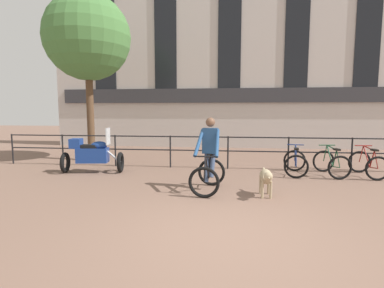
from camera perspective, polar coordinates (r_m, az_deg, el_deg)
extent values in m
plane|color=#7A5B4C|center=(4.73, 6.61, -16.86)|extent=(60.00, 60.00, 0.00)
cylinder|color=black|center=(12.22, -31.01, -0.81)|extent=(0.05, 0.05, 1.05)
cylinder|color=black|center=(11.17, -23.39, -1.02)|extent=(0.05, 0.05, 1.05)
cylinder|color=black|center=(10.35, -14.39, -1.24)|extent=(0.05, 0.05, 1.05)
cylinder|color=black|center=(9.82, -4.15, -1.45)|extent=(0.05, 0.05, 1.05)
cylinder|color=black|center=(9.64, 6.86, -1.63)|extent=(0.05, 0.05, 1.05)
cylinder|color=black|center=(9.82, 17.87, -1.75)|extent=(0.05, 0.05, 1.05)
cylinder|color=black|center=(10.34, 28.12, -1.80)|extent=(0.05, 0.05, 1.05)
cylinder|color=black|center=(9.59, 6.90, 1.30)|extent=(15.00, 0.04, 0.04)
cylinder|color=black|center=(9.64, 6.86, -1.32)|extent=(15.00, 0.04, 0.04)
cube|color=beige|center=(15.66, 7.14, 17.82)|extent=(18.00, 0.60, 9.95)
cube|color=#333338|center=(15.01, 7.02, 9.17)|extent=(17.10, 0.12, 0.70)
cube|color=black|center=(16.68, -16.31, 18.65)|extent=(1.10, 0.06, 5.57)
cube|color=black|center=(15.76, -5.08, 19.61)|extent=(1.10, 0.06, 5.57)
cube|color=black|center=(15.45, 7.17, 19.87)|extent=(1.10, 0.06, 5.57)
cube|color=black|center=(15.76, 19.39, 19.29)|extent=(1.10, 0.06, 5.57)
cube|color=black|center=(16.68, 30.57, 18.04)|extent=(1.10, 0.06, 5.57)
torus|color=black|center=(6.43, 2.28, -7.32)|extent=(0.68, 0.13, 0.68)
torus|color=black|center=(7.49, 3.74, -5.36)|extent=(0.68, 0.13, 0.68)
cylinder|color=black|center=(6.79, 2.91, -4.53)|extent=(0.08, 0.49, 0.60)
cylinder|color=black|center=(7.12, 3.34, -4.30)|extent=(0.06, 0.23, 0.52)
cylinder|color=black|center=(6.85, 3.06, -2.28)|extent=(0.10, 0.66, 0.10)
cylinder|color=black|center=(7.28, 3.48, -5.90)|extent=(0.07, 0.44, 0.08)
cylinder|color=black|center=(7.33, 3.61, -3.79)|extent=(0.05, 0.27, 0.47)
cylinder|color=black|center=(6.47, 2.44, -4.85)|extent=(0.05, 0.23, 0.54)
cylinder|color=black|center=(6.52, 2.60, -2.41)|extent=(0.48, 0.08, 0.03)
cube|color=black|center=(7.17, 3.48, -2.00)|extent=(0.14, 0.25, 0.05)
cube|color=navy|center=(7.13, 3.50, 0.63)|extent=(0.38, 0.25, 0.60)
sphere|color=brown|center=(7.10, 3.52, 4.16)|extent=(0.22, 0.22, 0.22)
cylinder|color=navy|center=(6.84, 1.34, 0.28)|extent=(0.21, 0.72, 0.60)
cylinder|color=navy|center=(6.78, 4.83, 0.20)|extent=(0.08, 0.71, 0.60)
cylinder|color=#384766|center=(7.14, 2.78, -4.48)|extent=(0.11, 0.31, 0.69)
cylinder|color=#384766|center=(7.10, 3.90, -4.05)|extent=(0.17, 0.32, 0.58)
ellipsoid|color=tan|center=(6.74, 13.87, -6.02)|extent=(0.27, 0.56, 0.32)
cylinder|color=tan|center=(6.52, 14.13, -6.24)|extent=(0.18, 0.17, 0.18)
sphere|color=tan|center=(6.36, 14.32, -5.98)|extent=(0.18, 0.18, 0.18)
cone|color=tan|center=(6.28, 14.42, -6.28)|extent=(0.10, 0.11, 0.10)
cylinder|color=tan|center=(7.05, 13.55, -4.94)|extent=(0.06, 0.19, 0.12)
cylinder|color=tan|center=(6.62, 13.25, -8.47)|extent=(0.06, 0.06, 0.37)
cylinder|color=tan|center=(6.64, 14.76, -8.46)|extent=(0.06, 0.06, 0.37)
cylinder|color=tan|center=(6.96, 12.91, -7.72)|extent=(0.06, 0.06, 0.37)
cylinder|color=tan|center=(6.98, 14.35, -7.71)|extent=(0.06, 0.06, 0.37)
torus|color=black|center=(9.29, -13.47, -3.40)|extent=(0.21, 0.63, 0.62)
torus|color=black|center=(9.76, -23.01, -3.28)|extent=(0.21, 0.63, 0.62)
cube|color=navy|center=(9.46, -18.41, -2.04)|extent=(0.96, 0.53, 0.44)
ellipsoid|color=navy|center=(9.37, -17.27, -0.23)|extent=(0.52, 0.39, 0.24)
cube|color=black|center=(9.46, -19.12, -0.41)|extent=(0.60, 0.38, 0.10)
cylinder|color=#B2B2B7|center=(9.31, -14.76, -2.27)|extent=(0.46, 0.13, 0.41)
cube|color=silver|center=(9.27, -15.71, 1.43)|extent=(0.10, 0.44, 0.50)
cube|color=navy|center=(9.56, -21.22, 0.12)|extent=(0.37, 0.40, 0.28)
torus|color=black|center=(9.76, 18.95, -3.00)|extent=(0.66, 0.17, 0.66)
torus|color=black|center=(8.72, 19.23, -4.09)|extent=(0.66, 0.17, 0.66)
cylinder|color=navy|center=(9.32, 19.10, -2.00)|extent=(0.11, 0.46, 0.58)
cylinder|color=navy|center=(9.01, 19.18, -2.49)|extent=(0.07, 0.22, 0.51)
cylinder|color=navy|center=(9.19, 19.18, -0.55)|extent=(0.14, 0.63, 0.10)
cylinder|color=navy|center=(8.93, 19.16, -4.01)|extent=(0.10, 0.42, 0.07)
cylinder|color=navy|center=(8.80, 19.25, -2.53)|extent=(0.06, 0.25, 0.46)
cylinder|color=navy|center=(9.63, 19.03, -1.58)|extent=(0.06, 0.21, 0.52)
cylinder|color=navy|center=(9.50, 19.11, -0.13)|extent=(0.48, 0.11, 0.03)
cube|color=black|center=(8.88, 19.27, -0.87)|extent=(0.16, 0.26, 0.05)
torus|color=black|center=(9.97, 23.76, -3.00)|extent=(0.66, 0.13, 0.66)
torus|color=black|center=(9.03, 26.33, -4.05)|extent=(0.66, 0.13, 0.66)
cylinder|color=#194C2D|center=(9.57, 24.77, -2.02)|extent=(0.08, 0.47, 0.58)
cylinder|color=#194C2D|center=(9.29, 25.54, -2.50)|extent=(0.05, 0.22, 0.51)
cylinder|color=#194C2D|center=(9.45, 25.07, -0.62)|extent=(0.10, 0.63, 0.10)
cylinder|color=#194C2D|center=(9.22, 25.77, -3.98)|extent=(0.07, 0.42, 0.07)
cylinder|color=#194C2D|center=(9.10, 26.09, -2.55)|extent=(0.05, 0.25, 0.46)
cylinder|color=#194C2D|center=(9.85, 24.04, -1.61)|extent=(0.05, 0.21, 0.52)
cylinder|color=#194C2D|center=(9.74, 24.32, -0.20)|extent=(0.48, 0.08, 0.03)
cube|color=black|center=(9.17, 25.86, -0.94)|extent=(0.14, 0.25, 0.05)
torus|color=black|center=(10.32, 29.25, -2.97)|extent=(0.66, 0.08, 0.66)
torus|color=black|center=(9.39, 31.89, -3.98)|extent=(0.66, 0.08, 0.66)
cylinder|color=maroon|center=(9.92, 30.30, -2.03)|extent=(0.05, 0.47, 0.58)
cylinder|color=maroon|center=(9.65, 31.09, -2.49)|extent=(0.04, 0.22, 0.51)
cylinder|color=maroon|center=(9.81, 30.61, -0.67)|extent=(0.06, 0.63, 0.10)
cylinder|color=maroon|center=(9.58, 31.31, -3.91)|extent=(0.04, 0.42, 0.07)
cylinder|color=maroon|center=(9.46, 31.65, -2.53)|extent=(0.03, 0.25, 0.46)
cylinder|color=maroon|center=(10.20, 29.55, -1.64)|extent=(0.03, 0.21, 0.52)
cylinder|color=maroon|center=(10.09, 29.85, -0.27)|extent=(0.48, 0.05, 0.03)
cube|color=black|center=(9.53, 31.43, -0.98)|extent=(0.13, 0.24, 0.05)
cylinder|color=brown|center=(11.75, -18.80, 5.86)|extent=(0.26, 0.26, 3.64)
sphere|color=#477A3D|center=(12.04, -19.29, 18.66)|extent=(3.08, 3.08, 3.08)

